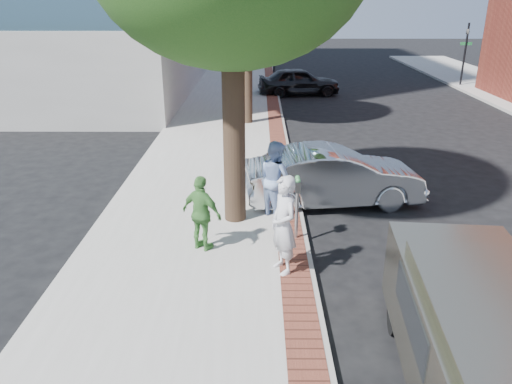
{
  "coord_description": "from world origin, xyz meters",
  "views": [
    {
      "loc": [
        -0.03,
        -9.34,
        5.27
      ],
      "look_at": [
        -0.08,
        1.0,
        1.2
      ],
      "focal_mm": 35.0,
      "sensor_mm": 36.0,
      "label": 1
    }
  ],
  "objects_px": {
    "person_green": "(202,214)",
    "van": "(480,338)",
    "sedan_silver": "(333,177)",
    "parking_meter": "(297,195)",
    "person_officer": "(275,179)",
    "person_gray": "(284,225)",
    "bg_car": "(299,81)"
  },
  "relations": [
    {
      "from": "person_officer",
      "to": "sedan_silver",
      "type": "distance_m",
      "value": 1.94
    },
    {
      "from": "van",
      "to": "sedan_silver",
      "type": "bearing_deg",
      "value": 103.27
    },
    {
      "from": "person_green",
      "to": "van",
      "type": "bearing_deg",
      "value": 166.75
    },
    {
      "from": "person_officer",
      "to": "bg_car",
      "type": "relative_size",
      "value": 0.42
    },
    {
      "from": "bg_car",
      "to": "person_officer",
      "type": "bearing_deg",
      "value": 166.5
    },
    {
      "from": "person_gray",
      "to": "van",
      "type": "xyz_separation_m",
      "value": [
        2.5,
        -3.2,
        -0.16
      ]
    },
    {
      "from": "person_gray",
      "to": "person_green",
      "type": "bearing_deg",
      "value": -142.55
    },
    {
      "from": "sedan_silver",
      "to": "bg_car",
      "type": "height_order",
      "value": "bg_car"
    },
    {
      "from": "parking_meter",
      "to": "bg_car",
      "type": "relative_size",
      "value": 0.32
    },
    {
      "from": "person_green",
      "to": "bg_car",
      "type": "distance_m",
      "value": 19.21
    },
    {
      "from": "sedan_silver",
      "to": "van",
      "type": "xyz_separation_m",
      "value": [
        0.98,
        -7.03,
        0.22
      ]
    },
    {
      "from": "person_green",
      "to": "sedan_silver",
      "type": "height_order",
      "value": "person_green"
    },
    {
      "from": "person_green",
      "to": "van",
      "type": "height_order",
      "value": "person_green"
    },
    {
      "from": "bg_car",
      "to": "sedan_silver",
      "type": "bearing_deg",
      "value": 171.77
    },
    {
      "from": "sedan_silver",
      "to": "van",
      "type": "bearing_deg",
      "value": -179.19
    },
    {
      "from": "bg_car",
      "to": "van",
      "type": "xyz_separation_m",
      "value": [
        0.72,
        -23.02,
        0.22
      ]
    },
    {
      "from": "parking_meter",
      "to": "van",
      "type": "distance_m",
      "value": 5.12
    },
    {
      "from": "sedan_silver",
      "to": "person_officer",
      "type": "bearing_deg",
      "value": 116.56
    },
    {
      "from": "parking_meter",
      "to": "person_officer",
      "type": "bearing_deg",
      "value": 108.41
    },
    {
      "from": "person_green",
      "to": "van",
      "type": "xyz_separation_m",
      "value": [
        4.19,
        -4.12,
        0.01
      ]
    },
    {
      "from": "parking_meter",
      "to": "bg_car",
      "type": "height_order",
      "value": "parking_meter"
    },
    {
      "from": "person_officer",
      "to": "sedan_silver",
      "type": "relative_size",
      "value": 0.4
    },
    {
      "from": "sedan_silver",
      "to": "bg_car",
      "type": "bearing_deg",
      "value": -8.11
    },
    {
      "from": "person_officer",
      "to": "bg_car",
      "type": "height_order",
      "value": "person_officer"
    },
    {
      "from": "person_gray",
      "to": "sedan_silver",
      "type": "xyz_separation_m",
      "value": [
        1.52,
        3.84,
        -0.37
      ]
    },
    {
      "from": "parking_meter",
      "to": "person_officer",
      "type": "distance_m",
      "value": 1.4
    },
    {
      "from": "parking_meter",
      "to": "van",
      "type": "xyz_separation_m",
      "value": [
        2.13,
        -4.65,
        -0.21
      ]
    },
    {
      "from": "person_gray",
      "to": "bg_car",
      "type": "xyz_separation_m",
      "value": [
        1.78,
        19.82,
        -0.37
      ]
    },
    {
      "from": "van",
      "to": "bg_car",
      "type": "bearing_deg",
      "value": 97.09
    },
    {
      "from": "sedan_silver",
      "to": "van",
      "type": "height_order",
      "value": "van"
    },
    {
      "from": "person_officer",
      "to": "person_green",
      "type": "xyz_separation_m",
      "value": [
        -1.61,
        -1.85,
        -0.12
      ]
    },
    {
      "from": "person_green",
      "to": "sedan_silver",
      "type": "relative_size",
      "value": 0.35
    }
  ]
}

